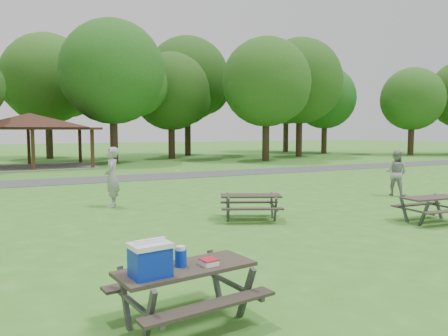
% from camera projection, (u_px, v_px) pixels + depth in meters
% --- Properties ---
extents(ground, '(160.00, 160.00, 0.00)m').
position_uv_depth(ground, '(260.00, 234.00, 10.90)').
color(ground, '#357722').
rests_on(ground, ground).
extents(asphalt_path, '(120.00, 3.20, 0.02)m').
position_uv_depth(asphalt_path, '(123.00, 178.00, 23.36)').
color(asphalt_path, '#3F3F41').
rests_on(asphalt_path, ground).
extents(pavilion, '(8.60, 7.01, 3.76)m').
position_uv_depth(pavilion, '(30.00, 123.00, 30.20)').
color(pavilion, '#3C2515').
rests_on(pavilion, ground).
extents(tree_row_e, '(8.40, 8.00, 11.02)m').
position_uv_depth(tree_row_e, '(114.00, 75.00, 33.52)').
color(tree_row_e, '#321F16').
rests_on(tree_row_e, ground).
extents(tree_row_f, '(7.35, 7.00, 9.55)m').
position_uv_depth(tree_row_f, '(172.00, 94.00, 39.40)').
color(tree_row_f, '#301D15').
rests_on(tree_row_f, ground).
extents(tree_row_g, '(7.77, 7.40, 10.25)m').
position_uv_depth(tree_row_g, '(267.00, 85.00, 36.27)').
color(tree_row_g, black).
rests_on(tree_row_g, ground).
extents(tree_row_h, '(8.61, 8.20, 11.37)m').
position_uv_depth(tree_row_h, '(300.00, 84.00, 42.01)').
color(tree_row_h, black).
rests_on(tree_row_h, ground).
extents(tree_row_i, '(7.14, 6.80, 9.52)m').
position_uv_depth(tree_row_i, '(325.00, 100.00, 47.90)').
color(tree_row_i, '#312015').
rests_on(tree_row_i, ground).
extents(tree_row_j, '(6.72, 6.40, 8.96)m').
position_uv_depth(tree_row_j, '(413.00, 101.00, 44.84)').
color(tree_row_j, black).
rests_on(tree_row_j, ground).
extents(tree_deep_b, '(8.40, 8.00, 11.13)m').
position_uv_depth(tree_deep_b, '(48.00, 82.00, 38.83)').
color(tree_deep_b, '#2F2014').
rests_on(tree_deep_b, ground).
extents(tree_deep_c, '(8.82, 8.40, 11.90)m').
position_uv_depth(tree_deep_c, '(188.00, 81.00, 43.73)').
color(tree_deep_c, black).
rests_on(tree_deep_c, ground).
extents(tree_deep_d, '(8.40, 8.00, 11.27)m').
position_uv_depth(tree_deep_d, '(287.00, 92.00, 50.92)').
color(tree_deep_d, '#302215').
rests_on(tree_deep_d, ground).
extents(picnic_table_near, '(2.02, 1.70, 1.29)m').
position_uv_depth(picnic_table_near, '(175.00, 273.00, 5.67)').
color(picnic_table_near, '#2E2821').
rests_on(picnic_table_near, ground).
extents(picnic_table_middle, '(2.14, 1.98, 0.75)m').
position_uv_depth(picnic_table_middle, '(251.00, 201.00, 12.58)').
color(picnic_table_middle, '#2E2721').
rests_on(picnic_table_middle, ground).
extents(picnic_table_far, '(1.80, 1.49, 0.74)m').
position_uv_depth(picnic_table_far, '(432.00, 203.00, 12.25)').
color(picnic_table_far, '#332924').
rests_on(picnic_table_far, ground).
extents(frisbee_in_flight, '(0.27, 0.27, 0.02)m').
position_uv_depth(frisbee_in_flight, '(177.00, 170.00, 15.11)').
color(frisbee_in_flight, yellow).
rests_on(frisbee_in_flight, ground).
extents(frisbee_thrower, '(0.69, 0.85, 2.02)m').
position_uv_depth(frisbee_thrower, '(112.00, 177.00, 14.61)').
color(frisbee_thrower, '#97979A').
rests_on(frisbee_thrower, ground).
extents(frisbee_catcher, '(0.96, 1.07, 1.80)m').
position_uv_depth(frisbee_catcher, '(396.00, 173.00, 17.18)').
color(frisbee_catcher, '#9D9D9F').
rests_on(frisbee_catcher, ground).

